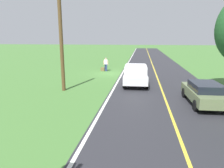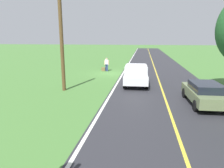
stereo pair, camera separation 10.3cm
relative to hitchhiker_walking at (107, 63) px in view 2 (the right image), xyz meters
name	(u,v)px [view 2 (the right image)]	position (x,y,z in m)	size (l,w,h in m)	color
ground_plane	(111,73)	(-0.86, 1.66, -0.98)	(200.00, 200.00, 0.00)	#427033
road_surface	(157,75)	(-6.13, 1.66, -0.98)	(8.20, 120.00, 0.00)	#28282D
lane_edge_line	(123,74)	(-2.21, 1.66, -0.98)	(0.16, 117.60, 0.00)	silver
lane_centre_line	(157,75)	(-6.13, 1.66, -0.98)	(0.14, 117.60, 0.00)	gold
hitchhiker_walking	(107,63)	(0.00, 0.00, 0.00)	(0.62, 0.53, 1.75)	navy
suitcase_carried	(103,69)	(0.42, 0.05, -0.74)	(0.20, 0.46, 0.47)	brown
pickup_truck_passing	(136,74)	(-3.94, 7.13, -0.01)	(2.22, 5.46, 1.82)	silver
sedan_mid_oncoming	(205,93)	(-8.42, 12.05, -0.23)	(2.06, 4.47, 1.41)	#66754C
utility_pole_roadside	(62,46)	(1.68, 10.03, 2.53)	(0.28, 0.28, 7.03)	brown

